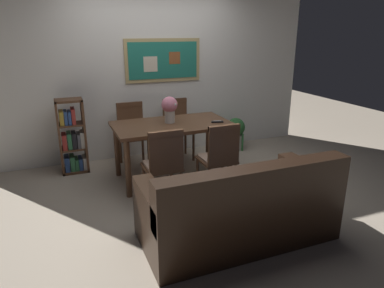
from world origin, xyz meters
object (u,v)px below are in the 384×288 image
object	(u,v)px
bookshelf	(72,140)
dining_chair_far_left	(132,129)
flower_vase	(170,107)
dining_chair_near_left	(164,161)
leather_couch	(240,210)
dining_chair_near_right	(220,154)
tv_remote	(217,122)
dining_chair_far_right	(177,124)
potted_ivy	(236,133)
dining_table	(172,131)

from	to	relation	value
bookshelf	dining_chair_far_left	bearing A→B (deg)	-0.67
dining_chair_far_left	flower_vase	world-z (taller)	flower_vase
dining_chair_near_left	dining_chair_far_left	bearing A→B (deg)	91.28
dining_chair_far_left	leather_couch	bearing A→B (deg)	-78.49
dining_chair_near_right	dining_chair_near_left	world-z (taller)	same
bookshelf	tv_remote	size ratio (longest dim) A/B	6.36
dining_chair_near_right	bookshelf	bearing A→B (deg)	136.29
flower_vase	dining_chair_near_left	bearing A→B (deg)	-113.36
dining_chair_far_right	dining_chair_near_left	xyz separation A→B (m)	(-0.68, -1.46, 0.00)
potted_ivy	dining_chair_far_right	bearing A→B (deg)	-179.72
tv_remote	dining_chair_near_left	bearing A→B (deg)	-149.41
dining_chair_far_right	potted_ivy	size ratio (longest dim) A/B	1.67
dining_chair_near_left	potted_ivy	xyz separation A→B (m)	(1.71, 1.46, -0.26)
potted_ivy	tv_remote	distance (m)	1.32
dining_chair_far_right	potted_ivy	distance (m)	1.06
dining_chair_near_left	flower_vase	bearing A→B (deg)	66.64
dining_chair_near_left	leather_couch	size ratio (longest dim) A/B	0.51
leather_couch	bookshelf	xyz separation A→B (m)	(-1.32, 2.37, 0.15)
leather_couch	tv_remote	bearing A→B (deg)	72.56
dining_table	leather_couch	bearing A→B (deg)	-86.42
dining_chair_near_right	potted_ivy	xyz separation A→B (m)	(1.04, 1.49, -0.26)
potted_ivy	flower_vase	xyz separation A→B (m)	(-1.37, -0.69, 0.68)
dining_table	dining_chair_near_right	size ratio (longest dim) A/B	1.66
dining_chair_near_left	dining_chair_near_right	bearing A→B (deg)	-2.19
dining_chair_near_left	flower_vase	size ratio (longest dim) A/B	2.67
leather_couch	flower_vase	world-z (taller)	flower_vase
leather_couch	dining_chair_near_right	bearing A→B (deg)	76.13
dining_table	flower_vase	world-z (taller)	flower_vase
dining_table	leather_couch	distance (m)	1.67
dining_chair_near_left	bookshelf	xyz separation A→B (m)	(-0.87, 1.45, -0.07)
dining_table	dining_chair_far_left	size ratio (longest dim) A/B	1.66
bookshelf	potted_ivy	world-z (taller)	bookshelf
dining_table	leather_couch	size ratio (longest dim) A/B	0.84
leather_couch	potted_ivy	bearing A→B (deg)	62.19
dining_chair_near_right	flower_vase	distance (m)	0.96
dining_chair_far_right	potted_ivy	xyz separation A→B (m)	(1.03, 0.01, -0.26)
flower_vase	potted_ivy	bearing A→B (deg)	26.76
dining_chair_near_right	dining_chair_far_right	distance (m)	1.49
tv_remote	leather_couch	bearing A→B (deg)	-107.44
dining_table	dining_chair_far_right	xyz separation A→B (m)	(0.33, 0.75, -0.12)
dining_table	tv_remote	size ratio (longest dim) A/B	9.33
leather_couch	potted_ivy	world-z (taller)	leather_couch
bookshelf	dining_chair_near_right	bearing A→B (deg)	-43.71
dining_chair_near_right	tv_remote	bearing A→B (deg)	67.13
dining_chair_near_left	tv_remote	world-z (taller)	dining_chair_near_left
dining_table	dining_chair_near_left	bearing A→B (deg)	-115.89
dining_table	dining_chair_far_left	bearing A→B (deg)	117.61
dining_chair_near_left	dining_table	bearing A→B (deg)	64.11
dining_chair_near_right	leather_couch	world-z (taller)	dining_chair_near_right
dining_chair_near_right	potted_ivy	bearing A→B (deg)	55.15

